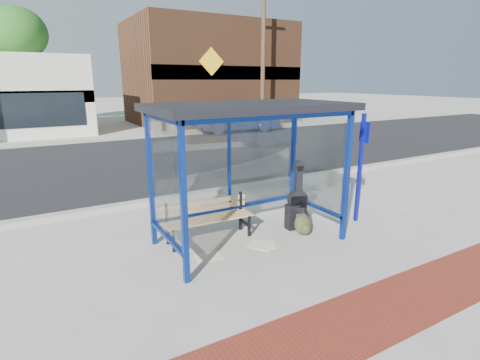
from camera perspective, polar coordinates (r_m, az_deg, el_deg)
ground at (r=6.76m, az=1.48°, el=-9.29°), size 120.00×120.00×0.00m
brick_paver_strip at (r=5.01m, az=18.09°, el=-19.47°), size 60.00×1.00×0.01m
curb_near at (r=9.18m, az=-7.97°, el=-2.39°), size 60.00×0.25×0.12m
street_asphalt at (r=13.92m, az=-15.91°, el=2.90°), size 60.00×10.00×0.00m
curb_far at (r=18.83m, az=-19.81°, el=5.80°), size 60.00×0.25×0.12m
far_sidewalk at (r=20.70m, az=-20.77°, el=6.31°), size 60.00×4.00×0.01m
bus_shelter at (r=6.26m, az=1.26°, el=8.49°), size 3.30×1.80×2.42m
storefront_brown at (r=26.27m, az=-4.76°, el=15.85°), size 10.00×7.08×6.40m
tree_mid at (r=27.39m, az=-31.03°, el=18.57°), size 3.60×3.60×7.03m
tree_right at (r=31.58m, az=0.12°, el=19.84°), size 3.60×3.60×7.03m
utility_pole_east at (r=22.34m, az=3.53°, el=18.37°), size 1.60×0.24×8.00m
bench at (r=6.71m, az=-4.92°, el=-5.57°), size 1.62×0.46×0.76m
guitar_bag at (r=7.21m, az=8.75°, el=-3.95°), size 0.48×0.25×1.26m
suitcase at (r=7.27m, az=8.23°, el=-5.52°), size 0.32×0.22×0.54m
backpack at (r=7.06m, az=9.61°, el=-6.78°), size 0.36×0.33×0.39m
sign_post at (r=7.71m, az=17.90°, el=2.59°), size 0.11×0.27×2.17m
newspaper_a at (r=6.21m, az=-4.72°, el=-11.62°), size 0.45×0.36×0.01m
newspaper_b at (r=6.63m, az=3.53°, el=-9.77°), size 0.52×0.49×0.01m
newspaper_c at (r=6.59m, az=3.28°, el=-9.96°), size 0.51×0.54×0.01m
parked_car at (r=20.80m, az=-0.52°, el=9.48°), size 4.82×1.83×1.57m
fire_hydrant at (r=23.27m, az=6.16°, el=9.00°), size 0.32×0.21×0.71m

